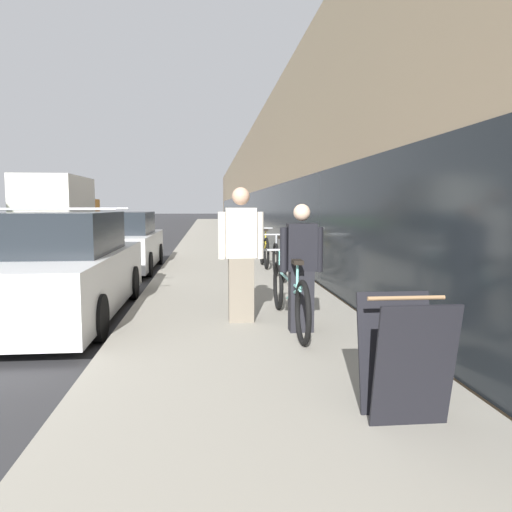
{
  "coord_description": "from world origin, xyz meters",
  "views": [
    {
      "loc": [
        4.77,
        -4.27,
        1.68
      ],
      "look_at": [
        6.53,
        13.65,
        -0.12
      ],
      "focal_mm": 35.0,
      "sensor_mm": 36.0,
      "label": 1
    }
  ],
  "objects_px": {
    "cruiser_bike_middle": "(264,251)",
    "sandwich_board_sign": "(405,358)",
    "person_rider": "(301,268)",
    "cruiser_bike_nearest": "(279,260)",
    "parked_sedan_curbside": "(63,270)",
    "tandem_bicycle": "(289,295)",
    "vintage_roadster_curbside": "(124,244)",
    "moving_truck": "(59,210)",
    "person_bystander": "(241,255)",
    "bike_rack_hoop": "(298,262)"
  },
  "relations": [
    {
      "from": "cruiser_bike_middle",
      "to": "sandwich_board_sign",
      "type": "xyz_separation_m",
      "value": [
        -0.03,
        -9.09,
        0.04
      ]
    },
    {
      "from": "cruiser_bike_middle",
      "to": "sandwich_board_sign",
      "type": "relative_size",
      "value": 1.92
    },
    {
      "from": "person_bystander",
      "to": "moving_truck",
      "type": "height_order",
      "value": "moving_truck"
    },
    {
      "from": "cruiser_bike_middle",
      "to": "cruiser_bike_nearest",
      "type": "bearing_deg",
      "value": -88.09
    },
    {
      "from": "person_rider",
      "to": "cruiser_bike_nearest",
      "type": "relative_size",
      "value": 0.89
    },
    {
      "from": "moving_truck",
      "to": "parked_sedan_curbside",
      "type": "bearing_deg",
      "value": -74.02
    },
    {
      "from": "person_bystander",
      "to": "sandwich_board_sign",
      "type": "bearing_deg",
      "value": -73.34
    },
    {
      "from": "cruiser_bike_nearest",
      "to": "person_rider",
      "type": "bearing_deg",
      "value": -94.71
    },
    {
      "from": "tandem_bicycle",
      "to": "bike_rack_hoop",
      "type": "distance_m",
      "value": 2.79
    },
    {
      "from": "parked_sedan_curbside",
      "to": "person_rider",
      "type": "bearing_deg",
      "value": -27.69
    },
    {
      "from": "person_bystander",
      "to": "bike_rack_hoop",
      "type": "distance_m",
      "value": 2.76
    },
    {
      "from": "cruiser_bike_middle",
      "to": "sandwich_board_sign",
      "type": "bearing_deg",
      "value": -90.21
    },
    {
      "from": "cruiser_bike_nearest",
      "to": "parked_sedan_curbside",
      "type": "height_order",
      "value": "parked_sedan_curbside"
    },
    {
      "from": "person_bystander",
      "to": "moving_truck",
      "type": "distance_m",
      "value": 18.92
    },
    {
      "from": "bike_rack_hoop",
      "to": "cruiser_bike_middle",
      "type": "distance_m",
      "value": 3.47
    },
    {
      "from": "person_rider",
      "to": "cruiser_bike_nearest",
      "type": "height_order",
      "value": "person_rider"
    },
    {
      "from": "tandem_bicycle",
      "to": "moving_truck",
      "type": "bearing_deg",
      "value": 113.93
    },
    {
      "from": "tandem_bicycle",
      "to": "person_bystander",
      "type": "height_order",
      "value": "person_bystander"
    },
    {
      "from": "tandem_bicycle",
      "to": "vintage_roadster_curbside",
      "type": "distance_m",
      "value": 7.7
    },
    {
      "from": "person_bystander",
      "to": "bike_rack_hoop",
      "type": "height_order",
      "value": "person_bystander"
    },
    {
      "from": "sandwich_board_sign",
      "to": "parked_sedan_curbside",
      "type": "xyz_separation_m",
      "value": [
        -3.55,
        4.3,
        0.12
      ]
    },
    {
      "from": "moving_truck",
      "to": "sandwich_board_sign",
      "type": "bearing_deg",
      "value": -68.28
    },
    {
      "from": "person_rider",
      "to": "parked_sedan_curbside",
      "type": "bearing_deg",
      "value": 152.31
    },
    {
      "from": "person_rider",
      "to": "cruiser_bike_middle",
      "type": "relative_size",
      "value": 0.9
    },
    {
      "from": "tandem_bicycle",
      "to": "sandwich_board_sign",
      "type": "distance_m",
      "value": 2.94
    },
    {
      "from": "person_rider",
      "to": "sandwich_board_sign",
      "type": "xyz_separation_m",
      "value": [
        0.26,
        -2.58,
        -0.33
      ]
    },
    {
      "from": "sandwich_board_sign",
      "to": "tandem_bicycle",
      "type": "bearing_deg",
      "value": 96.96
    },
    {
      "from": "tandem_bicycle",
      "to": "person_rider",
      "type": "distance_m",
      "value": 0.52
    },
    {
      "from": "tandem_bicycle",
      "to": "parked_sedan_curbside",
      "type": "height_order",
      "value": "parked_sedan_curbside"
    },
    {
      "from": "tandem_bicycle",
      "to": "moving_truck",
      "type": "distance_m",
      "value": 19.42
    },
    {
      "from": "cruiser_bike_nearest",
      "to": "sandwich_board_sign",
      "type": "height_order",
      "value": "cruiser_bike_nearest"
    },
    {
      "from": "person_bystander",
      "to": "moving_truck",
      "type": "relative_size",
      "value": 0.28
    },
    {
      "from": "tandem_bicycle",
      "to": "sandwich_board_sign",
      "type": "xyz_separation_m",
      "value": [
        0.36,
        -2.91,
        0.06
      ]
    },
    {
      "from": "cruiser_bike_nearest",
      "to": "moving_truck",
      "type": "xyz_separation_m",
      "value": [
        -8.33,
        13.67,
        0.98
      ]
    },
    {
      "from": "person_rider",
      "to": "parked_sedan_curbside",
      "type": "height_order",
      "value": "person_rider"
    },
    {
      "from": "moving_truck",
      "to": "person_bystander",
      "type": "bearing_deg",
      "value": -67.39
    },
    {
      "from": "parked_sedan_curbside",
      "to": "moving_truck",
      "type": "relative_size",
      "value": 0.75
    },
    {
      "from": "person_rider",
      "to": "moving_truck",
      "type": "height_order",
      "value": "moving_truck"
    },
    {
      "from": "person_rider",
      "to": "vintage_roadster_curbside",
      "type": "distance_m",
      "value": 8.04
    },
    {
      "from": "vintage_roadster_curbside",
      "to": "person_rider",
      "type": "bearing_deg",
      "value": -65.67
    },
    {
      "from": "tandem_bicycle",
      "to": "cruiser_bike_middle",
      "type": "distance_m",
      "value": 6.19
    },
    {
      "from": "tandem_bicycle",
      "to": "sandwich_board_sign",
      "type": "height_order",
      "value": "tandem_bicycle"
    },
    {
      "from": "sandwich_board_sign",
      "to": "moving_truck",
      "type": "distance_m",
      "value": 22.24
    },
    {
      "from": "person_rider",
      "to": "parked_sedan_curbside",
      "type": "distance_m",
      "value": 3.72
    },
    {
      "from": "person_bystander",
      "to": "vintage_roadster_curbside",
      "type": "xyz_separation_m",
      "value": [
        -2.62,
        6.73,
        -0.34
      ]
    },
    {
      "from": "vintage_roadster_curbside",
      "to": "moving_truck",
      "type": "height_order",
      "value": "moving_truck"
    },
    {
      "from": "person_bystander",
      "to": "sandwich_board_sign",
      "type": "relative_size",
      "value": 1.97
    },
    {
      "from": "cruiser_bike_nearest",
      "to": "cruiser_bike_middle",
      "type": "height_order",
      "value": "cruiser_bike_middle"
    },
    {
      "from": "cruiser_bike_middle",
      "to": "parked_sedan_curbside",
      "type": "xyz_separation_m",
      "value": [
        -3.58,
        -4.79,
        0.17
      ]
    },
    {
      "from": "person_rider",
      "to": "vintage_roadster_curbside",
      "type": "bearing_deg",
      "value": 114.33
    }
  ]
}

